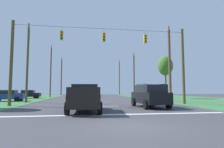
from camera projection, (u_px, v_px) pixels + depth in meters
ground_plane at (132, 127)px, 7.84m from camera, size 120.00×120.00×0.00m
shoulder_grass_right at (219, 101)px, 24.97m from camera, size 16.00×80.00×0.03m
stop_bar_stripe at (116, 115)px, 11.73m from camera, size 14.84×0.45×0.01m
lane_dash_0 at (105, 106)px, 17.64m from camera, size 2.50×0.15×0.01m
lane_dash_1 at (99, 102)px, 23.89m from camera, size 2.50×0.15×0.01m
lane_dash_2 at (95, 99)px, 33.20m from camera, size 2.50×0.15×0.01m
overhead_signal_span at (103, 60)px, 19.62m from camera, size 18.20×0.31×8.40m
pickup_truck at (85, 98)px, 13.57m from camera, size 2.41×5.45×1.95m
suv_black at (150, 95)px, 16.64m from camera, size 2.34×4.86×2.05m
distant_car_crossing_white at (152, 95)px, 28.45m from camera, size 4.35×2.12×1.52m
distant_car_oncoming at (8, 96)px, 25.24m from camera, size 4.36×2.14×1.52m
distant_car_far_parked at (28, 94)px, 34.17m from camera, size 4.36×2.14×1.52m
utility_pole_mid_right at (170, 64)px, 25.13m from camera, size 0.34×1.54×10.19m
utility_pole_far_right at (134, 75)px, 42.76m from camera, size 0.33×1.76×10.13m
utility_pole_near_left at (119, 77)px, 60.12m from camera, size 0.28×1.99×11.24m
utility_pole_far_left at (28, 62)px, 23.17m from camera, size 0.27×1.69×9.88m
utility_pole_distant_right at (51, 71)px, 41.02m from camera, size 0.28×1.78×11.36m
utility_pole_distant_left at (61, 76)px, 56.40m from camera, size 0.33×1.95×11.49m
tree_roadside_far_right at (165, 66)px, 33.86m from camera, size 2.68×2.68×7.62m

